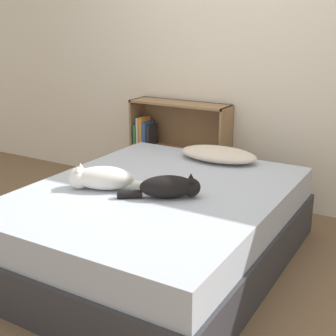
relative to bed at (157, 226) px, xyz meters
The scene contains 7 objects.
ground_plane 0.26m from the bed, ahead, with size 8.00×8.00×0.00m, color brown.
wall_back 1.71m from the bed, 90.00° to the left, with size 8.00×0.06×2.50m.
bed is the anchor object (origin of this frame).
pillow 0.85m from the bed, 84.32° to the left, with size 0.62×0.35×0.10m.
cat_light 0.49m from the bed, 148.45° to the right, with size 0.55×0.33×0.16m.
cat_dark 0.38m from the bed, 30.58° to the right, with size 0.46×0.35×0.15m.
bookshelf 1.39m from the bed, 113.51° to the left, with size 0.94×0.26×0.86m.
Camera 1 is at (1.51, -2.43, 1.57)m, focal length 50.00 mm.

